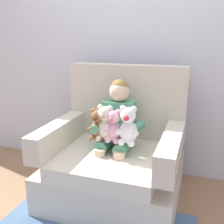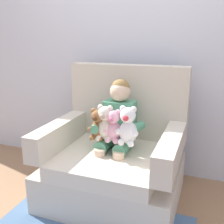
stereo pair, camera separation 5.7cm
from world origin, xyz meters
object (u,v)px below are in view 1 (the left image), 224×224
(plush_white, at_px, (128,126))
(plush_cream, at_px, (105,124))
(plush_pink, at_px, (113,127))
(plush_brown, at_px, (98,125))
(seated_child, at_px, (117,124))
(armchair, at_px, (115,159))

(plush_white, distance_m, plush_cream, 0.19)
(plush_white, distance_m, plush_pink, 0.12)
(plush_pink, bearing_deg, plush_white, 2.28)
(plush_white, bearing_deg, plush_pink, 177.11)
(plush_pink, xyz_separation_m, plush_cream, (-0.07, 0.01, 0.01))
(plush_brown, bearing_deg, plush_pink, 6.55)
(seated_child, xyz_separation_m, plush_cream, (-0.06, -0.13, 0.03))
(armchair, relative_size, seated_child, 1.35)
(plush_pink, bearing_deg, seated_child, 102.54)
(armchair, xyz_separation_m, plush_cream, (-0.05, -0.11, 0.35))
(seated_child, bearing_deg, plush_pink, -87.89)
(plush_brown, bearing_deg, armchair, 52.43)
(armchair, distance_m, seated_child, 0.31)
(armchair, xyz_separation_m, plush_white, (0.14, -0.13, 0.35))
(seated_child, distance_m, plush_brown, 0.18)
(seated_child, height_order, plush_cream, seated_child)
(armchair, bearing_deg, plush_white, -41.55)
(plush_white, bearing_deg, armchair, 139.71)
(armchair, bearing_deg, seated_child, 71.70)
(seated_child, distance_m, plush_cream, 0.14)
(armchair, relative_size, plush_white, 3.62)
(seated_child, relative_size, plush_brown, 3.18)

